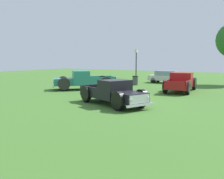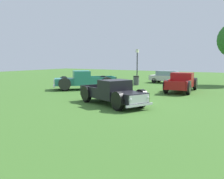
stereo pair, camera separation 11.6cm
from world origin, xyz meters
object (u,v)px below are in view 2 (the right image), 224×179
Objects in this scene: pickup_truck_foreground at (116,93)px; trash_can at (136,80)px; pickup_truck_behind_right at (81,81)px; pickup_truck_behind_left at (182,82)px; sedan_distant_a at (168,77)px; lamp_post_near at (137,65)px.

trash_can is (-4.18, 11.01, -0.23)m from pickup_truck_foreground.
pickup_truck_behind_right reaches higher than pickup_truck_foreground.
pickup_truck_foreground is 0.99× the size of pickup_truck_behind_left.
lamp_post_near is at bearing -167.22° from sedan_distant_a.
pickup_truck_behind_right is 10.69m from sedan_distant_a.
pickup_truck_behind_left is 7.07m from sedan_distant_a.
sedan_distant_a is at bearing 61.63° from trash_can.
pickup_truck_behind_right is at bearing -112.45° from trash_can.
pickup_truck_behind_right is 9.07m from lamp_post_near.
lamp_post_near is at bearing 111.67° from pickup_truck_foreground.
pickup_truck_foreground is at bearing -37.54° from pickup_truck_behind_right.
pickup_truck_behind_right is at bearing -156.01° from pickup_truck_behind_left.
pickup_truck_foreground is at bearing -81.80° from sedan_distant_a.
pickup_truck_behind_left is 1.37× the size of lamp_post_near.
pickup_truck_behind_left is 1.01× the size of pickup_truck_behind_right.
pickup_truck_foreground is 1.00× the size of pickup_truck_behind_right.
pickup_truck_behind_right reaches higher than trash_can.
pickup_truck_behind_left reaches higher than sedan_distant_a.
trash_can is (1.39, -3.01, -1.51)m from lamp_post_near.
sedan_distant_a is at bearing 65.17° from pickup_truck_behind_right.
trash_can is (-5.47, 2.40, -0.26)m from pickup_truck_behind_left.
lamp_post_near is (1.06, 8.93, 1.21)m from pickup_truck_behind_right.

